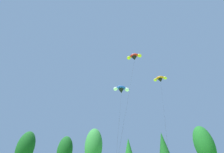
{
  "coord_description": "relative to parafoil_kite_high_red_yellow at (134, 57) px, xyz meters",
  "views": [
    {
      "loc": [
        0.8,
        3.2,
        2.48
      ],
      "look_at": [
        -2.01,
        23.86,
        15.98
      ],
      "focal_mm": 22.36,
      "sensor_mm": 36.0,
      "label": 1
    }
  ],
  "objects": [
    {
      "name": "treeline_tree_e",
      "position": [
        6.6,
        18.4,
        -18.47
      ],
      "size": [
        4.03,
        4.03,
        11.06
      ],
      "color": "#472D19",
      "rests_on": "ground_plane"
    },
    {
      "name": "treeline_tree_b",
      "position": [
        -23.56,
        20.59,
        -18.72
      ],
      "size": [
        4.78,
        4.78,
        11.03
      ],
      "color": "#472D19",
      "rests_on": "ground_plane"
    },
    {
      "name": "treeline_tree_f",
      "position": [
        18.59,
        20.92,
        -17.49
      ],
      "size": [
        5.32,
        5.32,
        13.05
      ],
      "color": "#472D19",
      "rests_on": "ground_plane"
    },
    {
      "name": "treeline_tree_c",
      "position": [
        -13.57,
        17.96,
        -17.76
      ],
      "size": [
        5.21,
        5.21,
        12.61
      ],
      "color": "#472D19",
      "rests_on": "ground_plane"
    },
    {
      "name": "treeline_tree_a",
      "position": [
        -34.67,
        16.72,
        -18.06
      ],
      "size": [
        5.07,
        5.07,
        12.11
      ],
      "color": "#472D19",
      "rests_on": "ground_plane"
    },
    {
      "name": "parafoil_kite_high_red_yellow",
      "position": [
        0.0,
        0.0,
        0.0
      ],
      "size": [
        6.11,
        8.76,
        24.72
      ],
      "color": "red"
    },
    {
      "name": "parafoil_kite_mid_orange",
      "position": [
        6.87,
        7.21,
        -2.61
      ],
      "size": [
        7.53,
        19.4,
        22.08
      ],
      "color": "orange"
    },
    {
      "name": "treeline_tree_d",
      "position": [
        -3.29,
        20.47,
        -19.17
      ],
      "size": [
        3.79,
        3.79,
        9.94
      ],
      "color": "#472D19",
      "rests_on": "ground_plane"
    },
    {
      "name": "parafoil_kite_far_blue_white",
      "position": [
        -3.68,
        1.9,
        -7.84
      ],
      "size": [
        3.86,
        10.82,
        16.91
      ],
      "color": "blue"
    }
  ]
}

